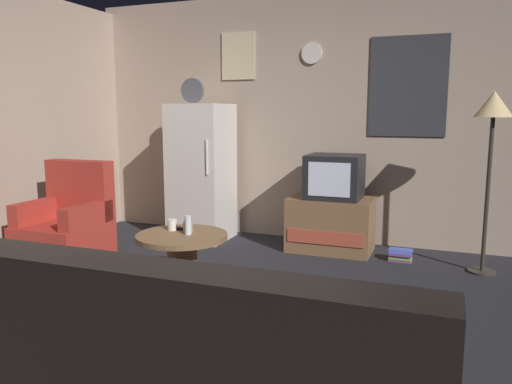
% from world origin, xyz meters
% --- Properties ---
extents(ground_plane, '(12.00, 12.00, 0.00)m').
position_xyz_m(ground_plane, '(0.00, 0.00, 0.00)').
color(ground_plane, '#232328').
extents(wall_with_art, '(5.20, 0.12, 2.68)m').
position_xyz_m(wall_with_art, '(0.01, 2.45, 1.35)').
color(wall_with_art, tan).
rests_on(wall_with_art, ground_plane).
extents(fridge, '(0.60, 0.62, 1.77)m').
position_xyz_m(fridge, '(-1.09, 1.97, 0.75)').
color(fridge, silver).
rests_on(fridge, ground_plane).
extents(tv_stand, '(0.84, 0.53, 0.55)m').
position_xyz_m(tv_stand, '(0.37, 1.99, 0.27)').
color(tv_stand, brown).
rests_on(tv_stand, ground_plane).
extents(crt_tv, '(0.54, 0.51, 0.44)m').
position_xyz_m(crt_tv, '(0.40, 1.99, 0.77)').
color(crt_tv, black).
rests_on(crt_tv, tv_stand).
extents(standing_lamp, '(0.32, 0.32, 1.59)m').
position_xyz_m(standing_lamp, '(1.80, 1.76, 1.36)').
color(standing_lamp, '#332D28').
rests_on(standing_lamp, ground_plane).
extents(coffee_table, '(0.72, 0.72, 0.46)m').
position_xyz_m(coffee_table, '(-0.47, 0.41, 0.23)').
color(coffee_table, brown).
rests_on(coffee_table, ground_plane).
extents(wine_glass, '(0.05, 0.05, 0.15)m').
position_xyz_m(wine_glass, '(-0.41, 0.42, 0.54)').
color(wine_glass, silver).
rests_on(wine_glass, coffee_table).
extents(mug_ceramic_white, '(0.08, 0.08, 0.09)m').
position_xyz_m(mug_ceramic_white, '(-0.60, 0.50, 0.51)').
color(mug_ceramic_white, silver).
rests_on(mug_ceramic_white, coffee_table).
extents(mug_ceramic_tan, '(0.08, 0.08, 0.09)m').
position_xyz_m(mug_ceramic_tan, '(-0.44, 0.47, 0.51)').
color(mug_ceramic_tan, tan).
rests_on(mug_ceramic_tan, coffee_table).
extents(remote_control, '(0.15, 0.06, 0.02)m').
position_xyz_m(remote_control, '(-0.58, 0.54, 0.47)').
color(remote_control, black).
rests_on(remote_control, coffee_table).
extents(armchair, '(0.68, 0.68, 0.96)m').
position_xyz_m(armchair, '(-1.81, 0.64, 0.34)').
color(armchair, '#A52D23').
rests_on(armchair, ground_plane).
extents(book_stack, '(0.22, 0.17, 0.11)m').
position_xyz_m(book_stack, '(1.08, 1.87, 0.06)').
color(book_stack, '#BB50A7').
rests_on(book_stack, ground_plane).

